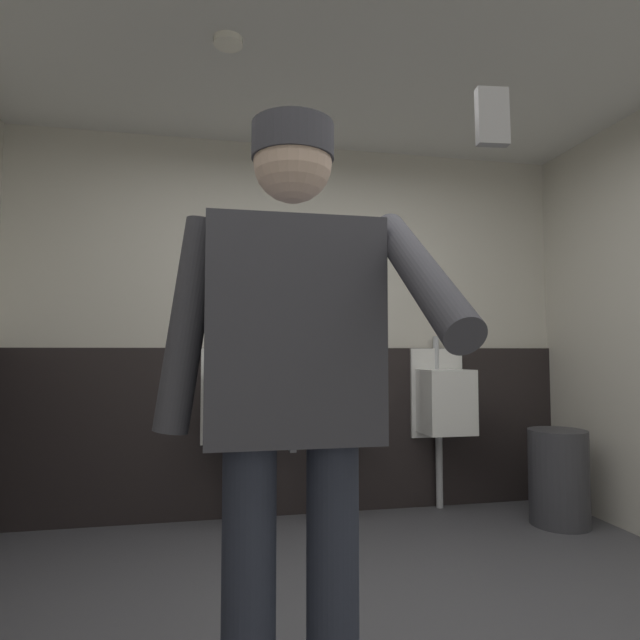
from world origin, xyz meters
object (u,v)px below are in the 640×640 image
urinal_left (231,405)px  trash_bin (559,477)px  urinal_right (444,401)px  cell_phone (492,117)px  person (292,387)px  urinal_middle (342,403)px

urinal_left → trash_bin: urinal_left is taller
urinal_right → cell_phone: bearing=-112.6°
person → trash_bin: 2.76m
urinal_left → urinal_right: same height
urinal_left → trash_bin: 2.20m
urinal_right → person: person is taller
urinal_middle → trash_bin: urinal_middle is taller
trash_bin → urinal_middle: bearing=162.8°
person → trash_bin: size_ratio=2.85×
urinal_middle → person: (-0.66, -2.16, 0.26)m
trash_bin → urinal_right: bearing=145.4°
urinal_left → trash_bin: (2.11, -0.42, -0.47)m
urinal_right → person: size_ratio=0.71×
urinal_middle → cell_phone: bearing=-97.6°
urinal_left → urinal_middle: 0.75m
urinal_left → person: (0.09, -2.16, 0.26)m
urinal_left → urinal_right: bearing=0.0°
urinal_middle → urinal_right: bearing=0.0°
urinal_left → urinal_right: (1.50, 0.00, 0.00)m
urinal_middle → cell_phone: (-0.36, -2.66, 0.79)m
urinal_middle → trash_bin: 1.50m
urinal_right → person: (-1.41, -2.16, 0.26)m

